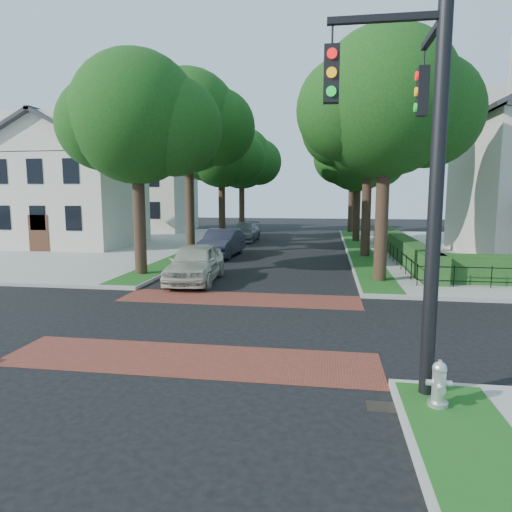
# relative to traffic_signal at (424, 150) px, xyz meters

# --- Properties ---
(ground) EXTENTS (120.00, 120.00, 0.00)m
(ground) POSITION_rel_traffic_signal_xyz_m (-4.89, 4.41, -4.71)
(ground) COLOR black
(ground) RESTS_ON ground
(sidewalk_nw) EXTENTS (30.00, 30.00, 0.15)m
(sidewalk_nw) POSITION_rel_traffic_signal_xyz_m (-24.39, 23.41, -4.63)
(sidewalk_nw) COLOR gray
(sidewalk_nw) RESTS_ON ground
(crosswalk_far) EXTENTS (9.00, 2.20, 0.01)m
(crosswalk_far) POSITION_rel_traffic_signal_xyz_m (-4.89, 7.61, -4.70)
(crosswalk_far) COLOR maroon
(crosswalk_far) RESTS_ON ground
(crosswalk_near) EXTENTS (9.00, 2.20, 0.01)m
(crosswalk_near) POSITION_rel_traffic_signal_xyz_m (-4.89, 1.21, -4.70)
(crosswalk_near) COLOR maroon
(crosswalk_near) RESTS_ON ground
(storm_drain) EXTENTS (0.65, 0.45, 0.01)m
(storm_drain) POSITION_rel_traffic_signal_xyz_m (-0.59, -0.59, -4.70)
(storm_drain) COLOR black
(storm_drain) RESTS_ON ground
(grass_strip_ne) EXTENTS (1.60, 29.80, 0.02)m
(grass_strip_ne) POSITION_rel_traffic_signal_xyz_m (0.51, 23.51, -4.55)
(grass_strip_ne) COLOR #1A4D16
(grass_strip_ne) RESTS_ON sidewalk_ne
(grass_strip_nw) EXTENTS (1.60, 29.80, 0.02)m
(grass_strip_nw) POSITION_rel_traffic_signal_xyz_m (-10.29, 23.51, -4.55)
(grass_strip_nw) COLOR #1A4D16
(grass_strip_nw) RESTS_ON sidewalk_nw
(tree_right_near) EXTENTS (7.75, 6.67, 10.66)m
(tree_right_near) POSITION_rel_traffic_signal_xyz_m (0.72, 11.65, 2.92)
(tree_right_near) COLOR black
(tree_right_near) RESTS_ON sidewalk_ne
(tree_right_mid) EXTENTS (8.25, 7.09, 11.22)m
(tree_right_mid) POSITION_rel_traffic_signal_xyz_m (0.72, 19.66, 3.28)
(tree_right_mid) COLOR black
(tree_right_mid) RESTS_ON sidewalk_ne
(tree_right_far) EXTENTS (7.25, 6.23, 9.74)m
(tree_right_far) POSITION_rel_traffic_signal_xyz_m (0.71, 28.64, 2.20)
(tree_right_far) COLOR black
(tree_right_far) RESTS_ON sidewalk_ne
(tree_right_back) EXTENTS (7.50, 6.45, 10.20)m
(tree_right_back) POSITION_rel_traffic_signal_xyz_m (0.72, 37.64, 2.56)
(tree_right_back) COLOR black
(tree_right_back) RESTS_ON sidewalk_ne
(tree_left_near) EXTENTS (7.50, 6.45, 10.20)m
(tree_left_near) POSITION_rel_traffic_signal_xyz_m (-10.28, 11.64, 2.56)
(tree_left_near) COLOR black
(tree_left_near) RESTS_ON sidewalk_nw
(tree_left_mid) EXTENTS (8.00, 6.88, 11.48)m
(tree_left_mid) POSITION_rel_traffic_signal_xyz_m (-10.28, 19.66, 3.64)
(tree_left_mid) COLOR black
(tree_left_mid) RESTS_ON sidewalk_nw
(tree_left_far) EXTENTS (7.00, 6.02, 9.86)m
(tree_left_far) POSITION_rel_traffic_signal_xyz_m (-10.29, 28.63, 2.41)
(tree_left_far) COLOR black
(tree_left_far) RESTS_ON sidewalk_nw
(tree_left_back) EXTENTS (7.75, 6.66, 10.44)m
(tree_left_back) POSITION_rel_traffic_signal_xyz_m (-10.28, 37.65, 2.70)
(tree_left_back) COLOR black
(tree_left_back) RESTS_ON sidewalk_nw
(hedge_main_road) EXTENTS (1.00, 18.00, 1.20)m
(hedge_main_road) POSITION_rel_traffic_signal_xyz_m (2.81, 19.41, -3.96)
(hedge_main_road) COLOR #18471A
(hedge_main_road) RESTS_ON sidewalk_ne
(fence_main_road) EXTENTS (0.06, 18.00, 0.90)m
(fence_main_road) POSITION_rel_traffic_signal_xyz_m (2.01, 19.41, -4.11)
(fence_main_road) COLOR black
(fence_main_road) RESTS_ON sidewalk_ne
(house_left_near) EXTENTS (10.00, 9.00, 10.14)m
(house_left_near) POSITION_rel_traffic_signal_xyz_m (-20.38, 22.41, 0.33)
(house_left_near) COLOR beige
(house_left_near) RESTS_ON sidewalk_nw
(house_left_far) EXTENTS (10.00, 9.00, 10.14)m
(house_left_far) POSITION_rel_traffic_signal_xyz_m (-20.38, 36.41, 0.33)
(house_left_far) COLOR beige
(house_left_far) RESTS_ON sidewalk_nw
(traffic_signal) EXTENTS (2.17, 2.00, 8.00)m
(traffic_signal) POSITION_rel_traffic_signal_xyz_m (0.00, 0.00, 0.00)
(traffic_signal) COLOR black
(traffic_signal) RESTS_ON sidewalk_se
(parked_car_front) EXTENTS (2.33, 5.16, 1.72)m
(parked_car_front) POSITION_rel_traffic_signal_xyz_m (-7.48, 10.57, -3.85)
(parked_car_front) COLOR beige
(parked_car_front) RESTS_ON ground
(parked_car_middle) EXTENTS (2.09, 5.31, 1.72)m
(parked_car_middle) POSITION_rel_traffic_signal_xyz_m (-8.17, 18.76, -3.85)
(parked_car_middle) COLOR #1F212E
(parked_car_middle) RESTS_ON ground
(parked_car_rear) EXTENTS (2.19, 5.29, 1.53)m
(parked_car_rear) POSITION_rel_traffic_signal_xyz_m (-8.49, 28.35, -3.94)
(parked_car_rear) COLOR slate
(parked_car_rear) RESTS_ON ground
(fire_hydrant) EXTENTS (0.45, 0.44, 0.87)m
(fire_hydrant) POSITION_rel_traffic_signal_xyz_m (0.31, -0.73, -4.14)
(fire_hydrant) COLOR silver
(fire_hydrant) RESTS_ON sidewalk_se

